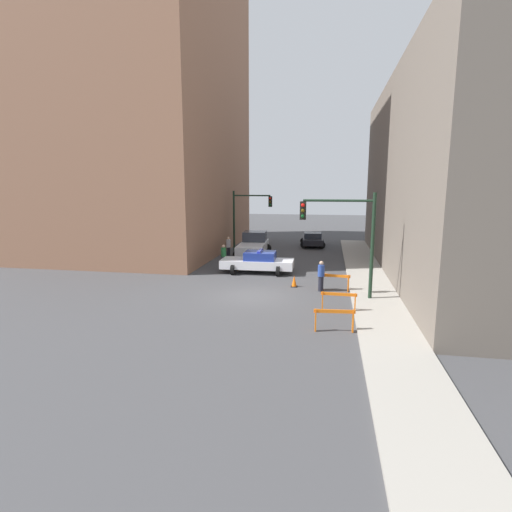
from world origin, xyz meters
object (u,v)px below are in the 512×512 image
Objects in this scene: white_truck at (253,245)px; parked_car_near at (312,239)px; police_car at (258,262)px; barrier_back at (335,280)px; traffic_light_near at (348,229)px; barrier_front at (334,317)px; traffic_cone at (294,281)px; barrier_mid at (339,299)px; pedestrian_corner at (228,247)px; pedestrian_crossing at (224,256)px; traffic_light_far at (246,212)px; pedestrian_sidewalk at (321,276)px; barrier_corner at (335,280)px.

white_truck is 1.24× the size of parked_car_near.
barrier_back is at bearing -128.50° from police_car.
police_car is 3.00× the size of barrier_back.
traffic_light_near is 5.61m from barrier_front.
traffic_light_near is 0.95× the size of white_truck.
barrier_back is 2.41× the size of traffic_cone.
barrier_back is at bearing 92.00° from barrier_mid.
barrier_back is at bearing -59.85° from white_truck.
barrier_back is at bearing 110.01° from pedestrian_corner.
parked_car_near is at bearing 136.78° from pedestrian_crossing.
pedestrian_corner is 12.07m from barrier_back.
barrier_mid is (7.63, -16.15, -2.78)m from traffic_light_far.
parked_car_near reaches higher than barrier_front.
police_car is 2.86× the size of pedestrian_corner.
pedestrian_crossing is 1.05× the size of barrier_back.
pedestrian_crossing is (-1.08, -5.28, -0.04)m from white_truck.
pedestrian_crossing is 4.27m from pedestrian_corner.
pedestrian_crossing is 8.31m from pedestrian_sidewalk.
barrier_mid is (6.53, -13.70, -0.29)m from white_truck.
barrier_corner is (0.75, 0.22, -0.24)m from pedestrian_sidewalk.
parked_car_near is at bearing 96.78° from barrier_back.
police_car is 2.73m from pedestrian_crossing.
parked_car_near is 2.77× the size of barrier_front.
police_car is at bearing -107.86° from parked_car_near.
pedestrian_sidewalk is 1.04× the size of barrier_front.
barrier_front is (7.41, -18.70, -2.78)m from traffic_light_far.
barrier_front is at bearing -89.58° from parked_car_near.
police_car is at bearing 53.02° from pedestrian_crossing.
white_truck is 2.12m from pedestrian_corner.
barrier_mid is at bearing 100.59° from pedestrian_corner.
police_car reaches higher than barrier_mid.
pedestrian_sidewalk is at bearing -24.31° from traffic_cone.
traffic_light_near is at bearing 82.57° from barrier_front.
barrier_mid is at bearing -88.35° from parked_car_near.
parked_car_near is 15.64m from traffic_cone.
parked_car_near reaches higher than barrier_corner.
pedestrian_sidewalk is (6.73, -4.88, 0.00)m from pedestrian_crossing.
white_truck is at bearing 122.81° from barrier_back.
white_truck is at bearing -172.41° from pedestrian_corner.
barrier_corner is (0.10, 6.31, 0.00)m from barrier_front.
pedestrian_sidewalk is (4.16, -3.96, 0.14)m from police_car.
barrier_mid and barrier_back have the same top height.
pedestrian_corner is 15.14m from barrier_mid.
pedestrian_sidewalk is (6.76, -12.61, -2.54)m from traffic_light_far.
barrier_back is (-0.53, 1.59, -2.91)m from traffic_light_near.
white_truck reaches higher than traffic_cone.
traffic_light_far is 3.13× the size of pedestrian_crossing.
parked_car_near is 2.66× the size of pedestrian_corner.
traffic_light_near is 8.10m from police_car.
traffic_light_near is 3.13× the size of pedestrian_sidewalk.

